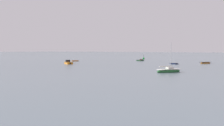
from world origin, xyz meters
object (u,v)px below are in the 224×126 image
object	(u,v)px
rowboat_moored_0	(205,63)
motorboat_moored_1	(68,63)
rowboat_moored_3	(174,64)
rowboat_moored_2	(141,60)
rowboat_moored_5	(75,61)
rowboat_moored_6	(140,60)
channel_buoy	(144,58)
sailboat_moored_0	(169,71)

from	to	relation	value
rowboat_moored_0	motorboat_moored_1	xyz separation A→B (m)	(-35.93, -26.07, 0.09)
rowboat_moored_0	rowboat_moored_3	world-z (taller)	rowboat_moored_0
rowboat_moored_2	rowboat_moored_5	xyz separation A→B (m)	(-16.96, -22.87, -0.05)
rowboat_moored_3	motorboat_moored_1	xyz separation A→B (m)	(-28.60, -17.15, 0.16)
rowboat_moored_0	rowboat_moored_6	world-z (taller)	rowboat_moored_0
motorboat_moored_1	channel_buoy	world-z (taller)	channel_buoy
rowboat_moored_6	channel_buoy	world-z (taller)	channel_buoy
rowboat_moored_6	rowboat_moored_0	bearing A→B (deg)	-6.71
rowboat_moored_6	channel_buoy	size ratio (longest dim) A/B	1.58
motorboat_moored_1	rowboat_moored_3	bearing A→B (deg)	-117.10
motorboat_moored_1	channel_buoy	distance (m)	45.50
rowboat_moored_2	channel_buoy	world-z (taller)	channel_buoy
rowboat_moored_2	motorboat_moored_1	distance (m)	37.30
rowboat_moored_3	rowboat_moored_6	size ratio (longest dim) A/B	0.80
rowboat_moored_3	channel_buoy	world-z (taller)	channel_buoy
rowboat_moored_0	rowboat_moored_5	bearing A→B (deg)	130.33
rowboat_moored_3	rowboat_moored_5	distance (m)	38.31
sailboat_moored_0	channel_buoy	distance (m)	63.29
rowboat_moored_0	rowboat_moored_3	distance (m)	11.55
channel_buoy	motorboat_moored_1	bearing A→B (deg)	-95.30
rowboat_moored_2	channel_buoy	xyz separation A→B (m)	(-3.21, 8.75, 0.28)
rowboat_moored_6	motorboat_moored_1	world-z (taller)	motorboat_moored_1
rowboat_moored_2	rowboat_moored_6	size ratio (longest dim) A/B	1.20
rowboat_moored_2	rowboat_moored_3	xyz separation A→B (m)	(21.19, -19.41, -0.06)
sailboat_moored_0	motorboat_moored_1	size ratio (longest dim) A/B	1.24
rowboat_moored_3	motorboat_moored_1	bearing A→B (deg)	-147.60
rowboat_moored_3	rowboat_moored_6	bearing A→B (deg)	145.81
rowboat_moored_5	motorboat_moored_1	distance (m)	16.69
channel_buoy	rowboat_moored_5	bearing A→B (deg)	-113.51
rowboat_moored_0	rowboat_moored_6	size ratio (longest dim) A/B	1.28
channel_buoy	rowboat_moored_6	bearing A→B (deg)	-68.95
rowboat_moored_2	channel_buoy	size ratio (longest dim) A/B	1.90
rowboat_moored_5	rowboat_moored_3	bearing A→B (deg)	117.83
rowboat_moored_5	channel_buoy	bearing A→B (deg)	179.13
rowboat_moored_0	channel_buoy	xyz separation A→B (m)	(-31.73, 19.23, 0.27)
rowboat_moored_0	rowboat_moored_3	xyz separation A→B (m)	(-7.33, -8.92, -0.07)
rowboat_moored_3	rowboat_moored_5	bearing A→B (deg)	-173.36
rowboat_moored_5	rowboat_moored_6	distance (m)	25.74
rowboat_moored_6	motorboat_moored_1	xyz separation A→B (m)	(-9.87, -30.58, 0.13)
rowboat_moored_0	rowboat_moored_3	bearing A→B (deg)	165.67
rowboat_moored_3	rowboat_moored_5	world-z (taller)	rowboat_moored_5
rowboat_moored_3	rowboat_moored_5	xyz separation A→B (m)	(-38.15, -3.47, 0.00)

